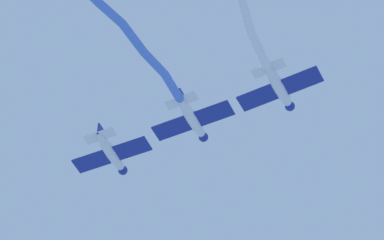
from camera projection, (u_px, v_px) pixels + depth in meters
airplane_lead at (279, 88)px, 70.40m from camera, size 7.36×5.55×1.82m
airplane_left_wing at (193, 119)px, 73.04m from camera, size 7.33×5.51×1.82m
smoke_trail_left_wing at (121, 29)px, 67.63m from camera, size 6.21×15.82×2.22m
airplane_right_wing at (112, 153)px, 75.23m from camera, size 7.31×5.48×1.82m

